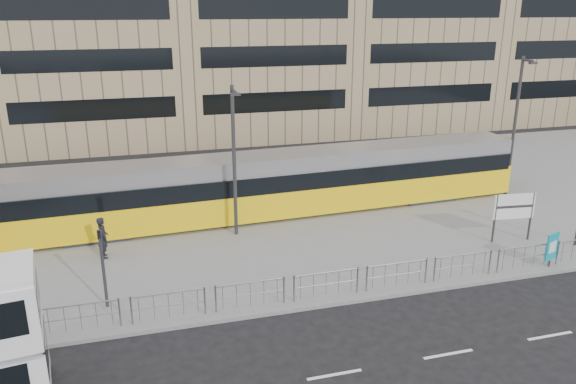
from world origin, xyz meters
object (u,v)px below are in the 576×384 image
object	(u,v)px
tram	(274,184)
pedestrian	(103,237)
lamp_post_west	(234,156)
traffic_light_west	(102,259)
station_sign	(514,209)
ad_panel	(552,247)
lamp_post_east	(516,122)

from	to	relation	value
tram	pedestrian	size ratio (longest dim) A/B	14.98
lamp_post_west	traffic_light_west	bearing A→B (deg)	-136.96
pedestrian	lamp_post_west	distance (m)	7.02
tram	station_sign	xyz separation A→B (m)	(10.06, -6.67, -0.04)
pedestrian	station_sign	bearing A→B (deg)	-112.59
station_sign	pedestrian	xyz separation A→B (m)	(-18.83, 3.35, -0.69)
ad_panel	traffic_light_west	world-z (taller)	traffic_light_west
tram	lamp_post_east	xyz separation A→B (m)	(14.33, -0.55, 2.75)
tram	ad_panel	xyz separation A→B (m)	(9.91, -9.58, -0.78)
pedestrian	traffic_light_west	bearing A→B (deg)	170.06
station_sign	traffic_light_west	world-z (taller)	traffic_light_west
station_sign	pedestrian	distance (m)	19.13
tram	lamp_post_east	bearing A→B (deg)	-5.06
pedestrian	traffic_light_west	xyz separation A→B (m)	(0.21, -4.62, 1.02)
lamp_post_west	lamp_post_east	bearing A→B (deg)	5.95
ad_panel	lamp_post_west	world-z (taller)	lamp_post_west
tram	lamp_post_west	world-z (taller)	lamp_post_west
ad_panel	lamp_post_west	distance (m)	14.75
lamp_post_east	ad_panel	bearing A→B (deg)	-116.09
lamp_post_west	station_sign	bearing A→B (deg)	-19.08
pedestrian	lamp_post_west	world-z (taller)	lamp_post_west
pedestrian	tram	bearing A→B (deg)	-81.77
pedestrian	lamp_post_west	bearing A→B (deg)	-93.34
pedestrian	lamp_post_east	size ratio (longest dim) A/B	0.24
traffic_light_west	lamp_post_east	distance (m)	24.18
traffic_light_west	ad_panel	bearing A→B (deg)	0.53
traffic_light_west	station_sign	bearing A→B (deg)	9.53
station_sign	lamp_post_east	bearing A→B (deg)	61.51
ad_panel	pedestrian	distance (m)	19.70
station_sign	lamp_post_east	size ratio (longest dim) A/B	0.29
station_sign	lamp_post_west	world-z (taller)	lamp_post_west
ad_panel	pedestrian	xyz separation A→B (m)	(-18.67, 6.27, 0.05)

